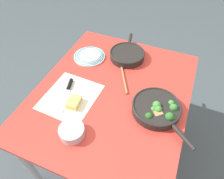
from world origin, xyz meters
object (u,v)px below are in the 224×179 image
Objects in this scene: skillet_broccoli at (157,109)px; skillet_eggs at (127,55)px; cheese_block at (74,102)px; dinner_plate_stack at (89,56)px; grater_knife at (68,90)px; wooden_spoon at (122,69)px; prep_bowl_steel at (72,131)px.

skillet_broccoli reaches higher than skillet_eggs.
skillet_eggs reaches higher than cheese_block.
skillet_broccoli is 3.87× the size of cheese_block.
dinner_plate_stack is (-0.10, 0.26, -0.01)m from skillet_eggs.
dinner_plate_stack is (0.35, 0.03, 0.00)m from grater_knife.
skillet_broccoli reaches higher than cheese_block.
wooden_spoon is at bearing 178.08° from skillet_broccoli.
wooden_spoon is 2.53× the size of prep_bowl_steel.
skillet_broccoli reaches higher than dinner_plate_stack.
grater_knife is at bearing 113.89° from wooden_spoon.
cheese_block is 0.20m from prep_bowl_steel.
grater_knife is 0.36m from dinner_plate_stack.
grater_knife is at bearing 35.00° from prep_bowl_steel.
cheese_block is (-0.08, -0.09, 0.01)m from grater_knife.
prep_bowl_steel reaches higher than grater_knife.
dinner_plate_stack is at bearing 53.60° from wooden_spoon.
cheese_block is 0.45m from dinner_plate_stack.
prep_bowl_steel is (-0.18, -0.09, 0.01)m from cheese_block.
wooden_spoon is 0.58m from prep_bowl_steel.
wooden_spoon is (0.26, 0.31, -0.02)m from skillet_broccoli.
skillet_broccoli is 1.65× the size of dinner_plate_stack.
prep_bowl_steel reaches higher than dinner_plate_stack.
grater_knife is at bearing -136.14° from skillet_broccoli.
grater_knife is 0.31m from prep_bowl_steel.
prep_bowl_steel is at bearing -161.34° from dinner_plate_stack.
cheese_block is 0.43× the size of dinner_plate_stack.
prep_bowl_steel is at bearing 145.06° from wooden_spoon.
cheese_block is at bearing 130.32° from wooden_spoon.
skillet_broccoli is 2.83× the size of prep_bowl_steel.
skillet_eggs is 1.13× the size of wooden_spoon.
skillet_broccoli is 0.48m from cheese_block.
skillet_broccoli reaches higher than wooden_spoon.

